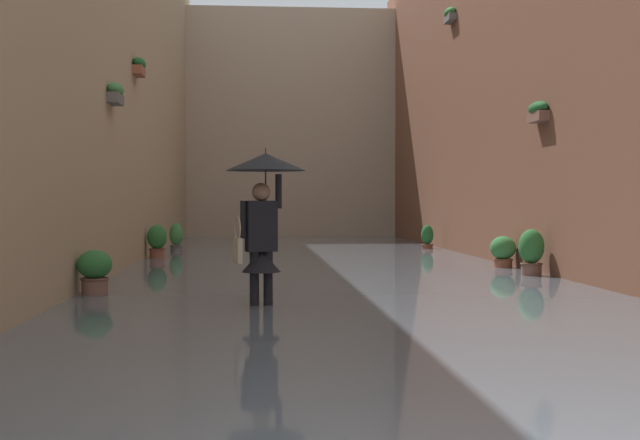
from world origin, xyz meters
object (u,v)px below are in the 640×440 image
at_px(potted_plant_far_right, 176,239).
at_px(potted_plant_mid_right, 95,275).
at_px(person_wading, 263,199).
at_px(potted_plant_far_left, 531,255).
at_px(potted_plant_mid_left, 427,240).
at_px(potted_plant_near_left, 503,253).
at_px(potted_plant_near_right, 157,243).

height_order(potted_plant_far_right, potted_plant_mid_right, potted_plant_far_right).
bearing_deg(person_wading, potted_plant_far_left, -140.45).
bearing_deg(potted_plant_mid_left, person_wading, 69.38).
xyz_separation_m(potted_plant_mid_left, potted_plant_far_left, (-0.15, 8.43, 0.11)).
bearing_deg(potted_plant_far_right, person_wading, 100.33).
bearing_deg(potted_plant_near_left, potted_plant_near_right, -23.80).
xyz_separation_m(potted_plant_near_left, potted_plant_far_left, (0.03, 1.85, 0.09)).
height_order(potted_plant_far_right, potted_plant_mid_left, potted_plant_far_right).
distance_m(potted_plant_far_right, potted_plant_near_left, 9.56).
relative_size(potted_plant_far_right, potted_plant_mid_left, 1.09).
height_order(potted_plant_far_right, potted_plant_near_right, potted_plant_near_right).
bearing_deg(potted_plant_far_left, potted_plant_near_left, -91.03).
relative_size(potted_plant_mid_left, potted_plant_far_left, 0.84).
relative_size(potted_plant_mid_right, potted_plant_far_left, 0.81).
xyz_separation_m(potted_plant_near_left, potted_plant_near_right, (7.23, -3.19, 0.08)).
height_order(potted_plant_mid_left, potted_plant_far_left, potted_plant_far_left).
bearing_deg(person_wading, potted_plant_near_left, -129.78).
height_order(potted_plant_mid_right, potted_plant_near_right, potted_plant_near_right).
height_order(person_wading, potted_plant_mid_left, person_wading).
bearing_deg(potted_plant_mid_right, person_wading, 149.04).
height_order(person_wading, potted_plant_far_left, person_wading).
bearing_deg(potted_plant_near_left, potted_plant_far_right, -42.12).
bearing_deg(potted_plant_far_right, potted_plant_far_left, 130.50).
bearing_deg(potted_plant_far_right, potted_plant_near_right, 87.44).
bearing_deg(person_wading, potted_plant_near_right, -75.25).
bearing_deg(potted_plant_mid_right, potted_plant_mid_left, -122.70).
relative_size(potted_plant_near_left, potted_plant_mid_right, 0.98).
xyz_separation_m(potted_plant_near_right, potted_plant_far_left, (-7.20, 5.04, 0.01)).
relative_size(potted_plant_mid_left, potted_plant_near_right, 0.88).
bearing_deg(potted_plant_mid_left, potted_plant_near_left, 91.61).
relative_size(person_wading, potted_plant_far_right, 2.40).
height_order(person_wading, potted_plant_mid_right, person_wading).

